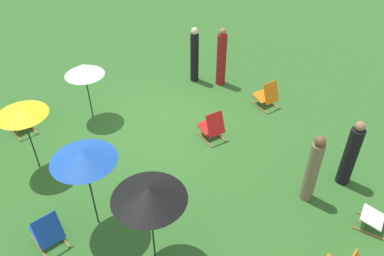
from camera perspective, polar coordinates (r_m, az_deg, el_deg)
ground_plane at (r=10.58m, az=-4.82°, el=0.54°), size 40.00×40.00×0.00m
deckchair_2 at (r=8.02m, az=-20.78°, el=-14.26°), size 0.57×0.81×0.83m
deckchair_3 at (r=8.61m, az=26.52°, el=-11.82°), size 0.62×0.84×0.83m
deckchair_5 at (r=9.87m, az=3.03°, el=0.18°), size 0.68×0.87×0.83m
deckchair_6 at (r=11.03m, az=-24.24°, el=0.97°), size 0.56×0.81×0.83m
deckchair_8 at (r=11.27m, az=11.13°, el=4.76°), size 0.66×0.86×0.83m
umbrella_0 at (r=6.33m, az=-6.47°, el=-9.63°), size 1.29×1.29×1.89m
umbrella_1 at (r=10.41m, az=-15.85°, el=8.38°), size 1.04×1.04×1.66m
umbrella_2 at (r=7.05m, az=-15.99°, el=-3.89°), size 1.22×1.22×2.00m
umbrella_3 at (r=8.98m, az=-24.22°, el=2.51°), size 1.13×1.13×1.82m
person_0 at (r=12.12m, az=0.38°, el=10.77°), size 0.30×0.30×1.79m
person_1 at (r=8.37m, az=17.54°, el=-5.95°), size 0.37×0.37×1.72m
person_2 at (r=9.06m, az=22.58°, el=-3.72°), size 0.34×0.34×1.70m
person_3 at (r=11.97m, az=4.41°, el=10.33°), size 0.42×0.42×1.86m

